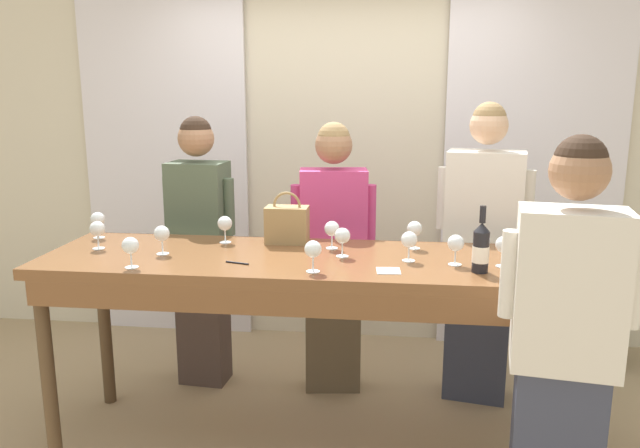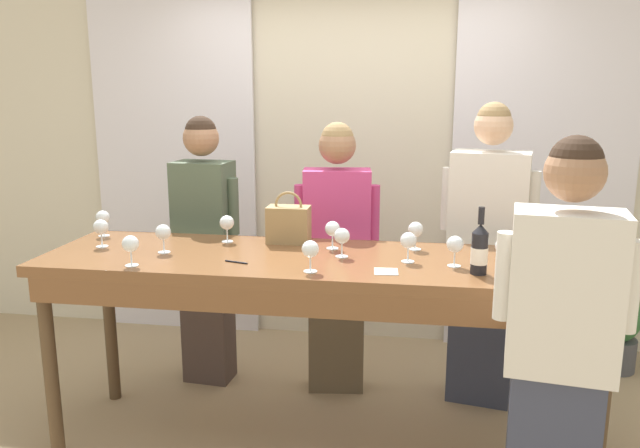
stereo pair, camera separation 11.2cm
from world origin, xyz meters
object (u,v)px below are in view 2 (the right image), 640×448
wine_glass_back_right (163,233)px  wine_glass_center_left (416,230)px  wine_bottle (480,250)px  guest_pink_top (337,253)px  wine_glass_front_right (342,237)px  guest_cream_sweater (486,255)px  wine_glass_center_mid (310,250)px  wine_glass_back_mid (333,230)px  potted_plant (618,321)px  wine_glass_by_handbag (408,241)px  wine_glass_center_right (101,228)px  wine_glass_front_mid (103,218)px  wine_glass_back_left (130,244)px  wine_glass_by_bottle (504,247)px  host_pouring (559,349)px  handbag (289,224)px  guest_olive_jacket (205,245)px  wine_glass_near_host (455,245)px  wine_glass_front_left (227,223)px  tasting_bar (317,278)px

wine_glass_back_right → wine_glass_center_left: bearing=11.7°
wine_bottle → guest_pink_top: (-0.75, 0.82, -0.27)m
wine_glass_front_right → guest_cream_sweater: 1.02m
wine_glass_center_mid → wine_glass_back_mid: 0.43m
wine_bottle → potted_plant: 1.91m
wine_glass_by_handbag → guest_pink_top: 0.84m
wine_glass_center_right → wine_glass_by_handbag: same height
wine_glass_front_mid → wine_glass_back_right: same height
wine_glass_front_right → guest_cream_sweater: guest_cream_sweater is taller
wine_glass_back_left → wine_glass_by_bottle: 1.73m
guest_cream_sweater → host_pouring: 1.28m
wine_glass_center_mid → potted_plant: wine_glass_center_mid is taller
handbag → potted_plant: 2.36m
wine_glass_back_left → wine_glass_by_handbag: (1.28, 0.27, 0.00)m
wine_glass_by_handbag → guest_cream_sweater: bearing=56.9°
wine_glass_back_left → guest_olive_jacket: (0.03, 0.94, -0.24)m
wine_glass_near_host → guest_pink_top: (-0.65, 0.72, -0.26)m
wine_bottle → wine_glass_front_left: (-1.29, 0.40, -0.01)m
wine_glass_center_right → wine_glass_back_left: (0.31, -0.31, 0.00)m
wine_glass_by_handbag → host_pouring: size_ratio=0.09×
wine_glass_front_mid → host_pouring: 2.46m
wine_glass_back_mid → potted_plant: 2.19m
wine_bottle → guest_cream_sweater: guest_cream_sweater is taller
wine_glass_back_right → guest_cream_sweater: size_ratio=0.08×
wine_glass_center_mid → wine_glass_back_left: 0.85m
wine_glass_by_handbag → guest_pink_top: (-0.43, 0.67, -0.26)m
wine_glass_front_left → wine_glass_back_mid: (0.58, -0.06, -0.00)m
wine_glass_back_right → guest_pink_top: size_ratio=0.09×
wine_glass_back_mid → wine_glass_by_handbag: same height
wine_glass_front_left → host_pouring: (1.56, -0.85, -0.26)m
wine_glass_near_host → wine_glass_by_handbag: bearing=169.0°
tasting_bar → wine_glass_back_left: (-0.84, -0.27, 0.20)m
wine_glass_center_mid → guest_cream_sweater: (0.87, 0.91, -0.23)m
wine_glass_front_left → guest_cream_sweater: bearing=16.6°
wine_glass_center_mid → guest_olive_jacket: (-0.82, 0.91, -0.24)m
tasting_bar → wine_bottle: wine_bottle is taller
wine_glass_center_mid → host_pouring: host_pouring is taller
wine_glass_by_bottle → guest_pink_top: size_ratio=0.09×
guest_pink_top → guest_cream_sweater: size_ratio=0.93×
handbag → guest_olive_jacket: size_ratio=0.17×
host_pouring → guest_cream_sweater: bearing=96.6°
tasting_bar → wine_glass_front_mid: (-1.26, 0.27, 0.20)m
wine_glass_center_mid → guest_olive_jacket: bearing=132.0°
wine_glass_center_right → wine_glass_back_mid: bearing=7.1°
wine_glass_back_left → wine_bottle: bearing=4.3°
guest_pink_top → wine_glass_center_mid: bearing=-90.2°
wine_glass_near_host → wine_glass_by_handbag: same height
wine_glass_center_left → wine_glass_by_bottle: (0.40, -0.29, 0.00)m
wine_bottle → wine_glass_front_mid: bearing=168.2°
wine_glass_front_right → wine_glass_center_mid: 0.30m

